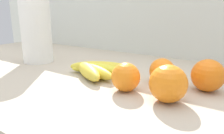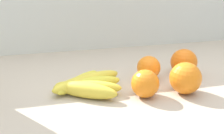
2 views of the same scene
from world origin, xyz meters
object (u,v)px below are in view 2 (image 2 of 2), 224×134
object	(u,v)px
orange_back_right	(185,78)
orange_far_right	(145,84)
orange_center	(149,68)
banana_bunch	(86,85)
orange_front	(184,62)

from	to	relation	value
orange_back_right	orange_far_right	bearing A→B (deg)	177.49
orange_center	orange_back_right	bearing A→B (deg)	-63.06
banana_bunch	orange_center	distance (m)	0.20
banana_bunch	orange_front	bearing A→B (deg)	9.09
banana_bunch	orange_back_right	size ratio (longest dim) A/B	2.49
orange_front	orange_far_right	xyz separation A→B (m)	(-0.17, -0.11, -0.00)
orange_center	banana_bunch	bearing A→B (deg)	-167.18
orange_center	orange_front	xyz separation A→B (m)	(0.12, 0.01, 0.01)
orange_back_right	orange_far_right	distance (m)	0.11
banana_bunch	orange_front	distance (m)	0.32
orange_front	banana_bunch	bearing A→B (deg)	-170.91
orange_back_right	orange_front	world-z (taller)	orange_back_right
orange_center	orange_front	distance (m)	0.12
orange_back_right	orange_front	bearing A→B (deg)	63.79
orange_front	orange_far_right	world-z (taller)	orange_front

